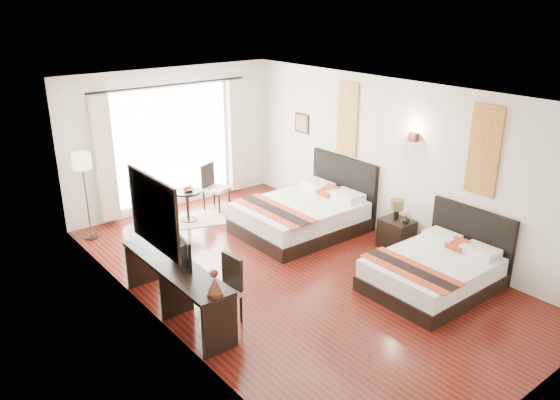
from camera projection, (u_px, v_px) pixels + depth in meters
floor at (292, 272)px, 8.56m from camera, size 4.50×7.50×0.01m
ceiling at (294, 94)px, 7.58m from camera, size 4.50×7.50×0.02m
wall_headboard at (393, 161)px, 9.37m from camera, size 0.01×7.50×2.80m
wall_desk at (154, 225)px, 6.76m from camera, size 0.01×7.50×2.80m
wall_window at (172, 139)px, 10.81m from camera, size 4.50×0.01×2.80m
wall_entry at (538, 287)px, 5.32m from camera, size 4.50×0.01×2.80m
window_glass at (173, 144)px, 10.84m from camera, size 2.40×0.02×2.20m
sheer_curtain at (174, 145)px, 10.79m from camera, size 2.30×0.02×2.10m
drape_left at (104, 159)px, 9.92m from camera, size 0.35×0.14×2.35m
drape_right at (236, 135)px, 11.61m from camera, size 0.35×0.14×2.35m
art_panel_near at (484, 151)px, 7.95m from camera, size 0.03×0.50×1.35m
art_panel_far at (348, 119)px, 10.00m from camera, size 0.03×0.50×1.35m
wall_sconce at (413, 137)px, 8.85m from camera, size 0.10×0.14×0.14m
mirror_frame at (153, 213)px, 6.74m from camera, size 0.04×1.25×0.95m
mirror_glass at (155, 212)px, 6.76m from camera, size 0.01×1.12×0.82m
bed_near at (436, 270)px, 8.03m from camera, size 1.88×1.47×1.06m
bed_far at (304, 214)px, 9.97m from camera, size 2.20×1.71×1.24m
nightstand at (396, 234)px, 9.30m from camera, size 0.43×0.53×0.51m
table_lamp at (397, 206)px, 9.18m from camera, size 0.23×0.23×0.36m
vase at (406, 220)px, 9.06m from camera, size 0.15×0.15×0.14m
console_desk at (176, 290)px, 7.29m from camera, size 0.50×2.20×0.76m
television at (175, 250)px, 7.10m from camera, size 0.19×0.73×0.42m
bronze_figurine at (215, 284)px, 6.37m from camera, size 0.20×0.20×0.30m
desk_chair at (223, 303)px, 7.17m from camera, size 0.46×0.46×0.91m
floor_lamp at (82, 167)px, 9.30m from camera, size 0.32×0.32×1.57m
side_table at (188, 206)px, 10.43m from camera, size 0.52×0.52×0.60m
fruit_bowl at (188, 190)px, 10.31m from camera, size 0.24×0.24×0.05m
window_chair at (216, 195)px, 11.02m from camera, size 0.57×0.57×0.93m
jute_rug at (193, 220)px, 10.54m from camera, size 1.39×1.16×0.01m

